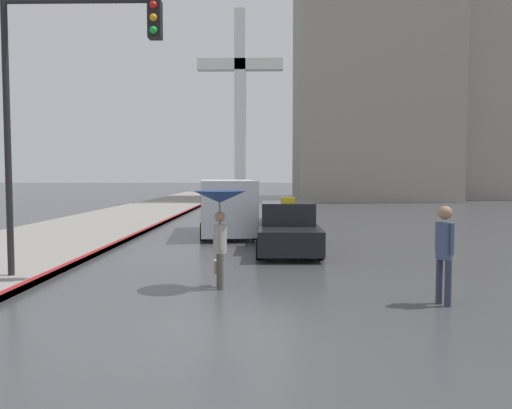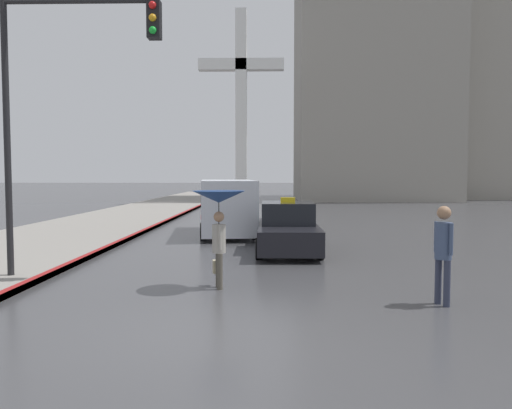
{
  "view_description": "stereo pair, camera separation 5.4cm",
  "coord_description": "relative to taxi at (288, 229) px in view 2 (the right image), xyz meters",
  "views": [
    {
      "loc": [
        0.76,
        -7.05,
        2.36
      ],
      "look_at": [
        0.43,
        9.26,
        1.4
      ],
      "focal_mm": 35.0,
      "sensor_mm": 36.0,
      "label": 1
    },
    {
      "loc": [
        0.81,
        -7.05,
        2.36
      ],
      "look_at": [
        0.43,
        9.26,
        1.4
      ],
      "focal_mm": 35.0,
      "sensor_mm": 36.0,
      "label": 2
    }
  ],
  "objects": [
    {
      "name": "ground_plane",
      "position": [
        -1.43,
        -8.32,
        -0.68
      ],
      "size": [
        300.0,
        300.0,
        0.0
      ],
      "primitive_type": "plane",
      "color": "#424244"
    },
    {
      "name": "taxi",
      "position": [
        0.0,
        0.0,
        0.0
      ],
      "size": [
        1.91,
        4.51,
        1.68
      ],
      "rotation": [
        0.0,
        0.0,
        3.14
      ],
      "color": "black",
      "rests_on": "ground_plane"
    },
    {
      "name": "ambulance_van",
      "position": [
        -2.24,
        4.47,
        0.52
      ],
      "size": [
        2.65,
        5.79,
        2.16
      ],
      "rotation": [
        0.0,
        0.0,
        3.26
      ],
      "color": "silver",
      "rests_on": "ground_plane"
    },
    {
      "name": "pedestrian_with_umbrella",
      "position": [
        -1.63,
        -5.11,
        1.0
      ],
      "size": [
        1.1,
        1.1,
        2.04
      ],
      "rotation": [
        0.0,
        0.0,
        1.79
      ],
      "color": "#4C473D",
      "rests_on": "ground_plane"
    },
    {
      "name": "pedestrian_man",
      "position": [
        2.55,
        -6.36,
        0.39
      ],
      "size": [
        0.39,
        0.44,
        1.81
      ],
      "rotation": [
        0.0,
        0.0,
        -1.16
      ],
      "color": "#2D3347",
      "rests_on": "ground_plane"
    },
    {
      "name": "traffic_light",
      "position": [
        -5.03,
        -4.56,
        3.7
      ],
      "size": [
        3.47,
        0.38,
        6.38
      ],
      "color": "black",
      "rests_on": "ground_plane"
    },
    {
      "name": "building_tower_near",
      "position": [
        9.34,
        34.02,
        11.59
      ],
      "size": [
        14.16,
        12.8,
        24.55
      ],
      "color": "gray",
      "rests_on": "ground_plane"
    },
    {
      "name": "building_tower_far",
      "position": [
        23.56,
        39.08,
        16.95
      ],
      "size": [
        10.78,
        13.89,
        35.26
      ],
      "color": "gray",
      "rests_on": "ground_plane"
    },
    {
      "name": "monument_cross",
      "position": [
        -2.78,
        25.47,
        8.21
      ],
      "size": [
        6.9,
        0.9,
        15.68
      ],
      "color": "white",
      "rests_on": "ground_plane"
    }
  ]
}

